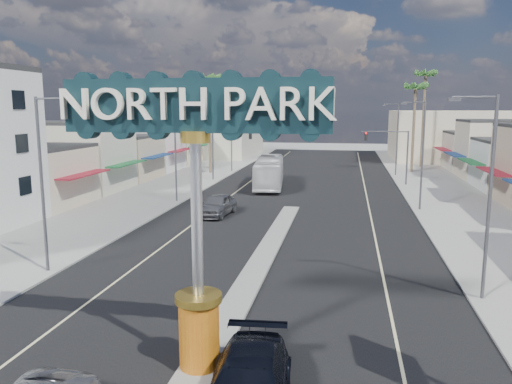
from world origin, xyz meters
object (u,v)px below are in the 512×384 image
at_px(streetlight_r_mid, 421,150).
at_px(streetlight_r_far, 396,136).
at_px(gateway_sign, 196,191).
at_px(streetlight_l_near, 44,176).
at_px(streetlight_l_mid, 177,146).
at_px(streetlight_r_near, 486,188).
at_px(traffic_signal_left, 228,144).
at_px(city_bus, 269,172).
at_px(palm_left_far, 209,84).
at_px(streetlight_l_far, 233,134).
at_px(traffic_signal_right, 391,147).
at_px(car_parked_left, 217,205).
at_px(palm_right_far, 425,80).
at_px(palm_right_mid, 416,91).

xyz_separation_m(streetlight_r_mid, streetlight_r_far, (0.00, 22.00, 0.00)).
xyz_separation_m(gateway_sign, streetlight_l_near, (-10.43, 8.02, -0.86)).
height_order(streetlight_l_mid, streetlight_r_near, same).
height_order(traffic_signal_left, city_bus, traffic_signal_left).
relative_size(traffic_signal_left, palm_left_far, 0.46).
xyz_separation_m(gateway_sign, streetlight_l_far, (-10.43, 50.02, -0.86)).
relative_size(traffic_signal_right, streetlight_r_mid, 0.67).
relative_size(traffic_signal_right, streetlight_r_far, 0.67).
bearing_deg(streetlight_r_far, gateway_sign, -101.78).
bearing_deg(traffic_signal_right, car_parked_left, -127.95).
xyz_separation_m(traffic_signal_right, streetlight_r_far, (1.25, 8.01, 0.79)).
bearing_deg(palm_right_far, streetlight_r_mid, -98.12).
height_order(streetlight_l_near, palm_right_mid, palm_right_mid).
bearing_deg(gateway_sign, traffic_signal_left, 102.33).
distance_m(traffic_signal_right, streetlight_l_near, 39.26).
distance_m(palm_right_mid, city_bus, 24.62).
bearing_deg(streetlight_l_far, streetlight_l_mid, -90.00).
bearing_deg(gateway_sign, streetlight_l_near, 142.45).
bearing_deg(traffic_signal_right, palm_right_far, 72.10).
distance_m(traffic_signal_right, car_parked_left, 24.12).
height_order(streetlight_l_near, streetlight_r_near, same).
xyz_separation_m(traffic_signal_right, palm_right_far, (5.82, 18.01, 8.11)).
bearing_deg(car_parked_left, gateway_sign, -70.83).
relative_size(traffic_signal_right, streetlight_l_near, 0.67).
bearing_deg(traffic_signal_left, palm_right_mid, 28.42).
bearing_deg(streetlight_l_near, streetlight_r_mid, 43.79).
bearing_deg(traffic_signal_left, city_bus, -33.99).
height_order(streetlight_r_mid, streetlight_r_far, same).
relative_size(gateway_sign, palm_right_mid, 0.76).
xyz_separation_m(streetlight_l_mid, palm_right_mid, (23.43, 26.00, 5.54)).
relative_size(streetlight_l_mid, palm_right_far, 0.64).
height_order(streetlight_r_near, streetlight_r_far, same).
distance_m(streetlight_r_near, streetlight_r_mid, 20.00).
relative_size(palm_right_far, city_bus, 1.21).
relative_size(gateway_sign, streetlight_r_near, 1.02).
relative_size(streetlight_l_mid, car_parked_left, 1.80).
relative_size(traffic_signal_right, streetlight_r_near, 0.67).
height_order(streetlight_l_far, car_parked_left, streetlight_l_far).
bearing_deg(streetlight_r_far, palm_left_far, -175.12).
bearing_deg(streetlight_r_far, streetlight_l_far, 180.00).
bearing_deg(palm_left_far, gateway_sign, -74.85).
distance_m(streetlight_r_near, palm_right_mid, 46.40).
xyz_separation_m(traffic_signal_left, streetlight_l_near, (-1.25, -33.99, 0.79)).
bearing_deg(streetlight_l_mid, city_bus, 56.81).
bearing_deg(traffic_signal_right, streetlight_r_mid, -84.90).
bearing_deg(streetlight_l_mid, streetlight_l_near, -90.00).
height_order(streetlight_r_mid, palm_right_far, palm_right_far).
xyz_separation_m(streetlight_r_mid, city_bus, (-14.13, 10.30, -3.44)).
bearing_deg(palm_right_far, traffic_signal_right, -107.90).
xyz_separation_m(palm_right_mid, car_parked_left, (-18.50, -30.84, -9.75)).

